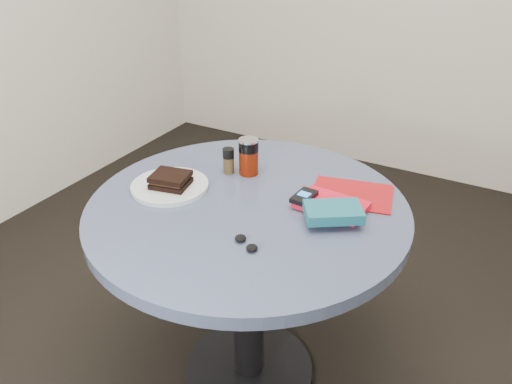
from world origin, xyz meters
The scene contains 11 objects.
ground centered at (0.00, 0.00, 0.00)m, with size 4.00×4.00×0.00m, color black.
table centered at (0.00, 0.00, 0.59)m, with size 1.00×1.00×0.75m.
plate centered at (-0.27, -0.04, 0.76)m, with size 0.25×0.25×0.02m, color silver.
sandwich centered at (-0.26, -0.04, 0.79)m, with size 0.13×0.12×0.04m.
soda_can centered at (-0.10, 0.18, 0.81)m, with size 0.09×0.09×0.13m.
pepper_grinder centered at (-0.16, 0.15, 0.80)m, with size 0.04×0.04×0.09m.
magazine centered at (0.26, 0.21, 0.75)m, with size 0.25×0.19×0.00m, color maroon.
red_book centered at (0.24, 0.10, 0.76)m, with size 0.21×0.14×0.02m, color red.
novel centered at (0.27, 0.02, 0.79)m, with size 0.16×0.11×0.03m, color #155465.
mp3_player centered at (0.15, 0.08, 0.78)m, with size 0.06×0.10×0.02m.
headphones centered at (0.11, -0.20, 0.76)m, with size 0.09×0.07×0.02m.
Camera 1 is at (0.67, -1.15, 1.54)m, focal length 35.00 mm.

